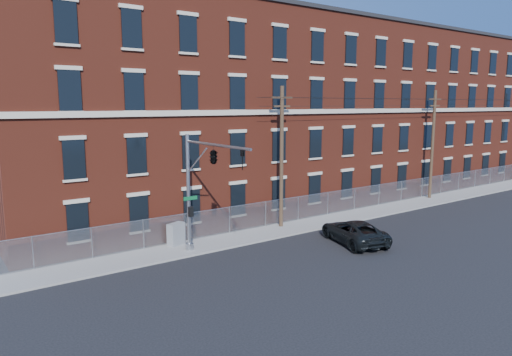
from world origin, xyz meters
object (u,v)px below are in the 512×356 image
Objects in this scene: pickup_truck at (354,232)px; utility_cabinet at (176,234)px; utility_pole_near at (282,155)px; traffic_signal_mast at (207,168)px.

pickup_truck is 3.87× the size of utility_cabinet.
utility_pole_near is 7.21× the size of utility_cabinet.
utility_pole_near reaches higher than pickup_truck.
utility_pole_near is at bearing -59.91° from pickup_truck.
traffic_signal_mast is 0.70× the size of utility_pole_near.
pickup_truck is 11.35m from utility_cabinet.
utility_pole_near is 9.38m from utility_cabinet.
traffic_signal_mast is 10.76m from pickup_truck.
utility_pole_near is 7.45m from pickup_truck.
traffic_signal_mast is 8.70m from utility_pole_near.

